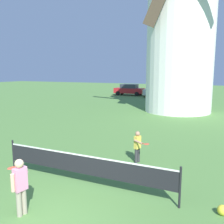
{
  "coord_description": "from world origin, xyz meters",
  "views": [
    {
      "loc": [
        3.54,
        -4.02,
        3.44
      ],
      "look_at": [
        -0.2,
        4.02,
        1.97
      ],
      "focal_mm": 40.16,
      "sensor_mm": 36.0,
      "label": 1
    }
  ],
  "objects_px": {
    "stray_ball": "(223,210)",
    "parked_car_silver": "(160,91)",
    "windmill": "(181,19)",
    "player_far": "(138,145)",
    "player_near": "(20,184)",
    "parked_car_red": "(129,89)",
    "tennis_net": "(84,165)"
  },
  "relations": [
    {
      "from": "stray_ball",
      "to": "parked_car_silver",
      "type": "height_order",
      "value": "parked_car_silver"
    },
    {
      "from": "windmill",
      "to": "parked_car_silver",
      "type": "relative_size",
      "value": 3.41
    },
    {
      "from": "player_far",
      "to": "player_near",
      "type": "bearing_deg",
      "value": -107.37
    },
    {
      "from": "stray_ball",
      "to": "parked_car_red",
      "type": "bearing_deg",
      "value": 115.38
    },
    {
      "from": "player_near",
      "to": "parked_car_silver",
      "type": "height_order",
      "value": "parked_car_silver"
    },
    {
      "from": "tennis_net",
      "to": "parked_car_red",
      "type": "bearing_deg",
      "value": 108.36
    },
    {
      "from": "windmill",
      "to": "parked_car_silver",
      "type": "xyz_separation_m",
      "value": [
        -4.19,
        10.54,
        -6.72
      ]
    },
    {
      "from": "parked_car_red",
      "to": "player_near",
      "type": "bearing_deg",
      "value": -73.85
    },
    {
      "from": "windmill",
      "to": "stray_ball",
      "type": "height_order",
      "value": "windmill"
    },
    {
      "from": "player_near",
      "to": "player_far",
      "type": "height_order",
      "value": "player_near"
    },
    {
      "from": "windmill",
      "to": "stray_ball",
      "type": "xyz_separation_m",
      "value": [
        3.93,
        -15.35,
        -7.41
      ]
    },
    {
      "from": "windmill",
      "to": "player_far",
      "type": "relative_size",
      "value": 12.37
    },
    {
      "from": "tennis_net",
      "to": "stray_ball",
      "type": "xyz_separation_m",
      "value": [
        3.82,
        0.11,
        -0.56
      ]
    },
    {
      "from": "player_near",
      "to": "tennis_net",
      "type": "bearing_deg",
      "value": 72.66
    },
    {
      "from": "stray_ball",
      "to": "parked_car_silver",
      "type": "distance_m",
      "value": 27.14
    },
    {
      "from": "player_far",
      "to": "parked_car_silver",
      "type": "distance_m",
      "value": 23.98
    },
    {
      "from": "parked_car_red",
      "to": "parked_car_silver",
      "type": "relative_size",
      "value": 0.95
    },
    {
      "from": "parked_car_silver",
      "to": "player_near",
      "type": "bearing_deg",
      "value": -82.44
    },
    {
      "from": "tennis_net",
      "to": "parked_car_silver",
      "type": "bearing_deg",
      "value": 99.39
    },
    {
      "from": "tennis_net",
      "to": "parked_car_silver",
      "type": "relative_size",
      "value": 1.29
    },
    {
      "from": "stray_ball",
      "to": "parked_car_silver",
      "type": "relative_size",
      "value": 0.06
    },
    {
      "from": "windmill",
      "to": "player_far",
      "type": "height_order",
      "value": "windmill"
    },
    {
      "from": "player_far",
      "to": "parked_car_silver",
      "type": "height_order",
      "value": "parked_car_silver"
    },
    {
      "from": "tennis_net",
      "to": "stray_ball",
      "type": "bearing_deg",
      "value": 1.72
    },
    {
      "from": "tennis_net",
      "to": "player_far",
      "type": "distance_m",
      "value": 2.69
    },
    {
      "from": "stray_ball",
      "to": "parked_car_red",
      "type": "distance_m",
      "value": 29.92
    },
    {
      "from": "player_near",
      "to": "player_far",
      "type": "bearing_deg",
      "value": 72.63
    },
    {
      "from": "tennis_net",
      "to": "player_near",
      "type": "height_order",
      "value": "player_near"
    },
    {
      "from": "player_near",
      "to": "stray_ball",
      "type": "bearing_deg",
      "value": 24.59
    },
    {
      "from": "player_near",
      "to": "stray_ball",
      "type": "relative_size",
      "value": 5.53
    },
    {
      "from": "tennis_net",
      "to": "player_near",
      "type": "xyz_separation_m",
      "value": [
        -0.59,
        -1.9,
        0.11
      ]
    },
    {
      "from": "windmill",
      "to": "player_near",
      "type": "bearing_deg",
      "value": -91.58
    }
  ]
}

